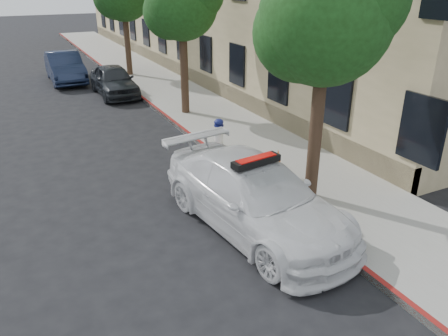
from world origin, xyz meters
TOP-DOWN VIEW (x-y plane):
  - ground at (0.00, 0.00)m, footprint 120.00×120.00m
  - sidewalk at (3.60, 10.00)m, footprint 3.20×50.00m
  - curb_strip at (2.06, 10.00)m, footprint 0.12×50.00m
  - tree_near at (2.93, -2.01)m, footprint 2.92×2.82m
  - tree_mid at (2.93, 5.99)m, footprint 2.77×2.64m
  - police_car at (1.10, -2.40)m, footprint 2.75×5.39m
  - parked_car_mid at (1.20, 10.45)m, footprint 1.61×3.99m
  - parked_car_far at (-0.36, 14.39)m, footprint 1.60×4.52m
  - fire_hydrant at (2.35, 1.91)m, footprint 0.40×0.36m
  - traffic_cone at (2.88, -0.57)m, footprint 0.46×0.46m

SIDE VIEW (x-z plane):
  - ground at x=0.00m, z-range 0.00..0.00m
  - sidewalk at x=3.60m, z-range 0.00..0.15m
  - curb_strip at x=2.06m, z-range 0.00..0.15m
  - traffic_cone at x=2.88m, z-range 0.15..0.86m
  - fire_hydrant at x=2.35m, z-range 0.14..1.07m
  - parked_car_mid at x=1.20m, z-range 0.00..1.36m
  - parked_car_far at x=-0.36m, z-range 0.00..1.49m
  - police_car at x=1.10m, z-range -0.07..1.57m
  - tree_mid at x=2.93m, z-range 1.45..6.88m
  - tree_near at x=2.93m, z-range 1.46..7.08m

